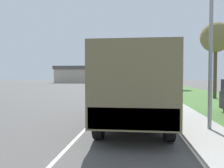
% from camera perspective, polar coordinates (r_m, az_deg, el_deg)
% --- Properties ---
extents(ground_plane, '(180.00, 180.00, 0.00)m').
position_cam_1_polar(ground_plane, '(38.47, 3.33, -1.09)').
color(ground_plane, '#565451').
extents(lane_centre_stripe, '(0.12, 120.00, 0.00)m').
position_cam_1_polar(lane_centre_stripe, '(38.47, 3.33, -1.09)').
color(lane_centre_stripe, silver).
rests_on(lane_centre_stripe, ground).
extents(sidewalk_right, '(1.80, 120.00, 0.12)m').
position_cam_1_polar(sidewalk_right, '(38.49, 10.04, -1.03)').
color(sidewalk_right, '#ADAAA3').
rests_on(sidewalk_right, ground).
extents(grass_strip_right, '(7.00, 120.00, 0.02)m').
position_cam_1_polar(grass_strip_right, '(39.03, 16.50, -1.11)').
color(grass_strip_right, '#4C7538').
rests_on(grass_strip_right, ground).
extents(military_truck, '(2.59, 7.63, 3.11)m').
position_cam_1_polar(military_truck, '(9.38, 5.79, -0.28)').
color(military_truck, '#545B3D').
rests_on(military_truck, ground).
extents(car_nearest_ahead, '(1.76, 4.84, 1.69)m').
position_cam_1_polar(car_nearest_ahead, '(20.85, 6.86, -1.68)').
color(car_nearest_ahead, silver).
rests_on(car_nearest_ahead, ground).
extents(car_second_ahead, '(1.81, 4.66, 1.49)m').
position_cam_1_polar(car_second_ahead, '(30.47, 5.96, -0.65)').
color(car_second_ahead, tan).
rests_on(car_second_ahead, ground).
extents(lamp_post, '(1.69, 0.24, 6.01)m').
position_cam_1_polar(lamp_post, '(9.01, 22.99, 12.54)').
color(lamp_post, gray).
rests_on(lamp_post, sidewalk_right).
extents(tree_mid_right, '(2.75, 2.75, 7.05)m').
position_cam_1_polar(tree_mid_right, '(22.71, 25.46, 10.76)').
color(tree_mid_right, '#4C3D2D').
rests_on(tree_mid_right, grass_strip_right).
extents(tree_far_right, '(3.38, 3.38, 7.98)m').
position_cam_1_polar(tree_far_right, '(38.86, 14.80, 8.12)').
color(tree_far_right, '#4C3D2D').
rests_on(tree_far_right, grass_strip_right).
extents(building_distant, '(16.77, 13.05, 5.37)m').
position_cam_1_polar(building_distant, '(74.19, -7.40, 2.50)').
color(building_distant, '#B2A893').
rests_on(building_distant, ground).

